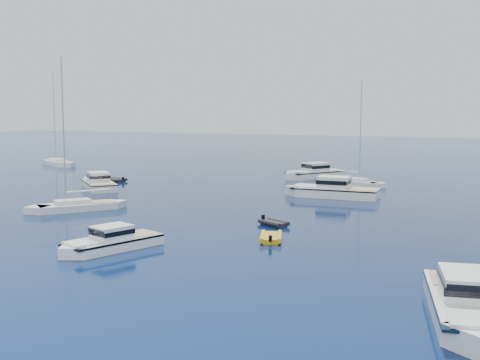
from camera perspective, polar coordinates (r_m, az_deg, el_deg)
The scene contains 12 objects.
ground at distance 45.23m, azimuth -15.53°, elevation -5.84°, with size 400.00×400.00×0.00m, color navy.
motor_cruiser_near at distance 42.09m, azimuth -12.54°, elevation -6.68°, with size 2.56×8.37×2.20m, color white, non-canonical shape.
motor_cruiser_right at distance 29.79m, azimuth 21.38°, elevation -12.60°, with size 3.30×10.77×2.83m, color silver, non-canonical shape.
motor_cruiser_centre at distance 67.04m, azimuth 8.94°, elevation -1.66°, with size 3.53×11.55×3.03m, color white, non-canonical shape.
motor_cruiser_far_l at distance 75.68m, azimuth -13.66°, elevation -0.82°, with size 3.18×10.39×2.73m, color silver, non-canonical shape.
motor_cruiser_distant at distance 86.04m, azimuth 7.27°, elevation 0.19°, with size 3.36×10.97×2.88m, color silver, non-canonical shape.
sailboat_fore at distance 59.51m, azimuth -15.62°, elevation -2.87°, with size 2.72×10.45×15.36m, color silver, non-canonical shape.
sailboat_centre at distance 77.99m, azimuth 10.92°, elevation -0.54°, with size 2.51×9.65×14.19m, color silver, non-canonical shape.
sailboat_far_l at distance 110.84m, azimuth -17.31°, elevation 1.38°, with size 3.13×12.03×17.68m, color white, non-canonical shape.
tender_yellow at distance 44.24m, azimuth 3.05°, elevation -5.88°, with size 1.96×3.56×0.95m, color orange, non-canonical shape.
tender_grey_near at distance 49.74m, azimuth 3.30°, elevation -4.48°, with size 1.61×2.78×0.95m, color black, non-canonical shape.
tender_grey_far at distance 83.33m, azimuth -12.33°, elevation -0.12°, with size 2.27×4.25×0.95m, color black, non-canonical shape.
Camera 1 is at (29.08, -33.29, 9.59)m, focal length 43.69 mm.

